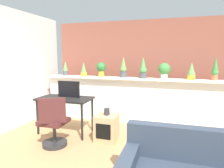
# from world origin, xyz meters

# --- Properties ---
(ground_plane) EXTENTS (12.00, 12.00, 0.00)m
(ground_plane) POSITION_xyz_m (0.00, 0.00, 0.00)
(ground_plane) COLOR tan
(divider_wall) EXTENTS (4.41, 0.16, 1.05)m
(divider_wall) POSITION_xyz_m (0.00, 2.00, 0.53)
(divider_wall) COLOR white
(divider_wall) RESTS_ON ground
(plant_shelf) EXTENTS (4.41, 0.32, 0.04)m
(plant_shelf) POSITION_xyz_m (0.00, 1.96, 1.07)
(plant_shelf) COLOR white
(plant_shelf) RESTS_ON divider_wall
(brick_wall_behind) EXTENTS (4.41, 0.10, 2.50)m
(brick_wall_behind) POSITION_xyz_m (0.00, 2.60, 1.25)
(brick_wall_behind) COLOR brown
(brick_wall_behind) RESTS_ON ground
(potted_plant_0) EXTENTS (0.13, 0.13, 0.37)m
(potted_plant_0) POSITION_xyz_m (-1.77, 1.99, 1.28)
(potted_plant_0) COLOR #4C4C51
(potted_plant_0) RESTS_ON plant_shelf
(potted_plant_1) EXTENTS (0.16, 0.16, 0.35)m
(potted_plant_1) POSITION_xyz_m (-1.23, 1.94, 1.26)
(potted_plant_1) COLOR gold
(potted_plant_1) RESTS_ON plant_shelf
(potted_plant_2) EXTENTS (0.23, 0.23, 0.35)m
(potted_plant_2) POSITION_xyz_m (-0.77, 1.96, 1.30)
(potted_plant_2) COLOR gold
(potted_plant_2) RESTS_ON plant_shelf
(potted_plant_3) EXTENTS (0.15, 0.15, 0.49)m
(potted_plant_3) POSITION_xyz_m (-0.22, 1.98, 1.31)
(potted_plant_3) COLOR #4C4C51
(potted_plant_3) RESTS_ON plant_shelf
(potted_plant_4) EXTENTS (0.16, 0.16, 0.48)m
(potted_plant_4) POSITION_xyz_m (0.25, 1.93, 1.31)
(potted_plant_4) COLOR #4C4C51
(potted_plant_4) RESTS_ON plant_shelf
(potted_plant_5) EXTENTS (0.27, 0.27, 0.35)m
(potted_plant_5) POSITION_xyz_m (0.71, 1.97, 1.29)
(potted_plant_5) COLOR silver
(potted_plant_5) RESTS_ON plant_shelf
(potted_plant_6) EXTENTS (0.17, 0.17, 0.37)m
(potted_plant_6) POSITION_xyz_m (1.28, 1.94, 1.28)
(potted_plant_6) COLOR gold
(potted_plant_6) RESTS_ON plant_shelf
(potted_plant_7) EXTENTS (0.14, 0.14, 0.49)m
(potted_plant_7) POSITION_xyz_m (1.74, 2.00, 1.32)
(potted_plant_7) COLOR #C66B42
(potted_plant_7) RESTS_ON plant_shelf
(desk) EXTENTS (1.10, 0.60, 0.75)m
(desk) POSITION_xyz_m (-1.20, 0.95, 0.67)
(desk) COLOR black
(desk) RESTS_ON ground
(tv_monitor) EXTENTS (0.48, 0.04, 0.34)m
(tv_monitor) POSITION_xyz_m (-1.15, 1.03, 0.92)
(tv_monitor) COLOR black
(tv_monitor) RESTS_ON desk
(office_chair) EXTENTS (0.52, 0.52, 0.91)m
(office_chair) POSITION_xyz_m (-1.04, 0.29, 0.39)
(office_chair) COLOR #262628
(office_chair) RESTS_ON ground
(side_cube_shelf) EXTENTS (0.40, 0.41, 0.50)m
(side_cube_shelf) POSITION_xyz_m (-0.25, 0.83, 0.25)
(side_cube_shelf) COLOR tan
(side_cube_shelf) RESTS_ON ground
(vase_on_shelf) EXTENTS (0.11, 0.11, 0.13)m
(vase_on_shelf) POSITION_xyz_m (-0.25, 0.84, 0.57)
(vase_on_shelf) COLOR #2D2D33
(vase_on_shelf) RESTS_ON side_cube_shelf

